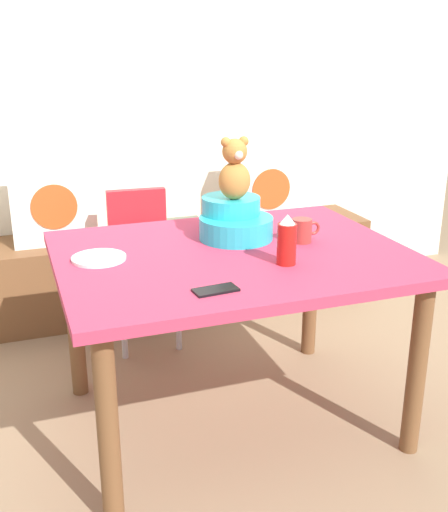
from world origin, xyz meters
name	(u,v)px	position (x,y,z in m)	size (l,w,h in m)	color
ground_plane	(232,418)	(0.00, 0.00, 0.00)	(8.00, 8.00, 0.00)	#8C7256
back_wall	(140,79)	(0.00, 1.54, 1.30)	(4.40, 0.10, 2.60)	silver
window_bench	(158,269)	(0.00, 1.27, 0.23)	(2.60, 0.44, 0.46)	brown
pillow_floral_left	(53,204)	(-0.56, 1.25, 0.68)	(0.44, 0.15, 0.44)	white
pillow_floral_right	(266,187)	(0.68, 1.25, 0.68)	(0.44, 0.15, 0.44)	white
book_stack	(184,224)	(0.17, 1.27, 0.49)	(0.20, 0.14, 0.06)	#59614D
dining_table	(233,275)	(0.00, 0.00, 0.65)	(1.33, 1.03, 0.74)	#B73351
highchair	(142,247)	(-0.18, 0.83, 0.52)	(0.34, 0.46, 0.79)	red
infant_seat_teal	(234,220)	(0.07, 0.17, 0.81)	(0.30, 0.33, 0.16)	#25B3C5
teddy_bear	(235,170)	(0.07, 0.17, 1.02)	(0.13, 0.12, 0.25)	#B27837
ketchup_bottle	(287,241)	(0.13, -0.19, 0.83)	(0.07, 0.07, 0.18)	red
coffee_mug	(302,230)	(0.30, 0.02, 0.79)	(0.12, 0.08, 0.09)	#9E332D
dinner_plate_near	(99,258)	(-0.50, 0.08, 0.75)	(0.20, 0.20, 0.01)	white
cell_phone	(216,290)	(-0.19, -0.35, 0.74)	(0.07, 0.14, 0.01)	black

